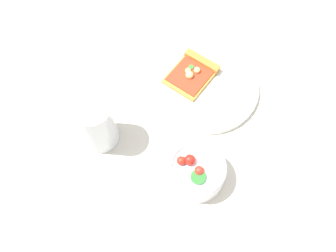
{
  "coord_description": "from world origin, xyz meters",
  "views": [
    {
      "loc": [
        0.32,
        -0.33,
        0.73
      ],
      "look_at": [
        0.02,
        -0.13,
        0.03
      ],
      "focal_mm": 37.08,
      "sensor_mm": 36.0,
      "label": 1
    }
  ],
  "objects_px": {
    "pizza_slice_main": "(194,72)",
    "soda_glass": "(97,125)",
    "plate": "(205,86)",
    "salad_bowl": "(197,171)"
  },
  "relations": [
    {
      "from": "pizza_slice_main",
      "to": "soda_glass",
      "type": "relative_size",
      "value": 1.03
    },
    {
      "from": "pizza_slice_main",
      "to": "salad_bowl",
      "type": "distance_m",
      "value": 0.27
    },
    {
      "from": "soda_glass",
      "to": "pizza_slice_main",
      "type": "bearing_deg",
      "value": 93.25
    },
    {
      "from": "plate",
      "to": "salad_bowl",
      "type": "relative_size",
      "value": 2.16
    },
    {
      "from": "plate",
      "to": "pizza_slice_main",
      "type": "relative_size",
      "value": 1.9
    },
    {
      "from": "plate",
      "to": "soda_glass",
      "type": "relative_size",
      "value": 1.95
    },
    {
      "from": "salad_bowl",
      "to": "soda_glass",
      "type": "xyz_separation_m",
      "value": [
        -0.2,
        -0.12,
        0.03
      ]
    },
    {
      "from": "pizza_slice_main",
      "to": "salad_bowl",
      "type": "height_order",
      "value": "salad_bowl"
    },
    {
      "from": "plate",
      "to": "pizza_slice_main",
      "type": "distance_m",
      "value": 0.05
    },
    {
      "from": "plate",
      "to": "soda_glass",
      "type": "height_order",
      "value": "soda_glass"
    }
  ]
}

